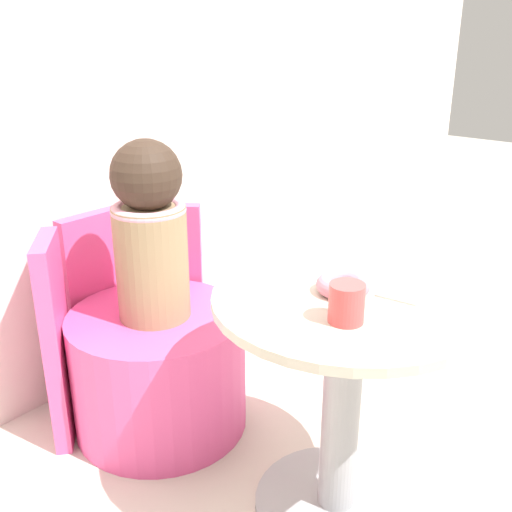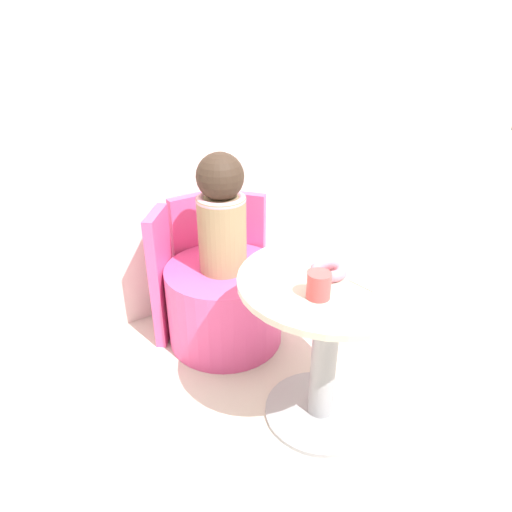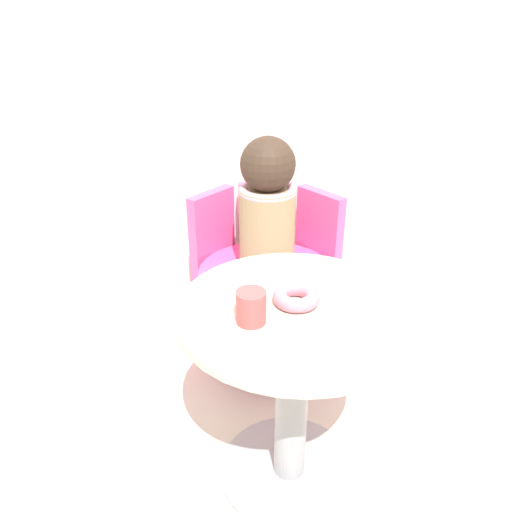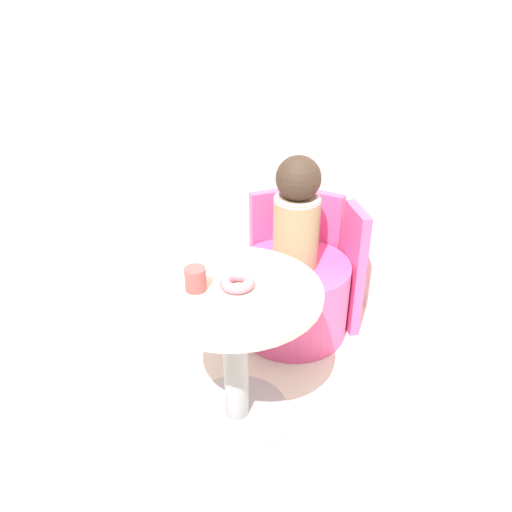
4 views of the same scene
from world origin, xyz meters
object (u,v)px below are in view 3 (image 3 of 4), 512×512
Objects in this scene: round_table at (293,369)px; donut at (296,297)px; child_figure at (267,208)px; tub_chair at (266,311)px; cup at (251,307)px.

donut reaches higher than round_table.
child_figure is (-0.06, 0.67, 0.25)m from round_table.
round_table is 1.17× the size of tub_chair.
round_table is at bearing -98.37° from donut.
donut is (0.06, -0.65, 0.47)m from tub_chair.
tub_chair is 4.33× the size of donut.
round_table is at bearing -84.87° from tub_chair.
cup is (-0.12, -0.07, 0.26)m from round_table.
tub_chair is at bearing 95.13° from round_table.
cup is at bearing -94.91° from child_figure.
child_figure is 0.65m from donut.
round_table is 0.24m from donut.
tub_chair is 6.33× the size of cup.
child_figure is 6.20× the size of cup.
tub_chair is 1.02× the size of child_figure.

